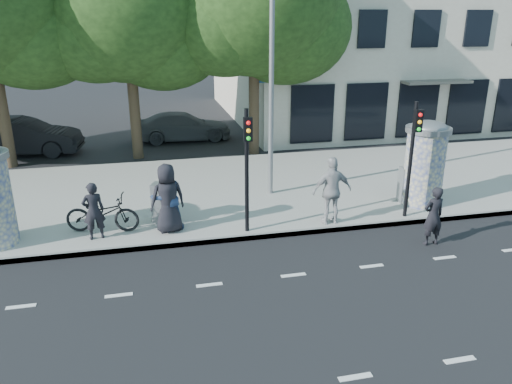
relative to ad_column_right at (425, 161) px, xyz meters
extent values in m
plane|color=black|center=(-5.20, -4.70, -1.54)|extent=(120.00, 120.00, 0.00)
cube|color=gray|center=(-5.20, 2.80, -1.46)|extent=(40.00, 8.00, 0.15)
cube|color=slate|center=(-5.20, -1.15, -1.46)|extent=(40.00, 0.10, 0.16)
cube|color=silver|center=(-5.20, -6.90, -1.53)|extent=(32.00, 0.12, 0.01)
cube|color=silver|center=(-5.20, -3.30, -1.53)|extent=(32.00, 0.12, 0.01)
cylinder|color=beige|center=(0.00, 0.00, -0.24)|extent=(1.20, 1.20, 2.30)
cylinder|color=slate|center=(0.00, 0.00, 0.99)|extent=(1.36, 1.36, 0.16)
ellipsoid|color=slate|center=(0.00, 0.00, 1.07)|extent=(1.10, 1.10, 0.38)
cylinder|color=black|center=(-5.80, -0.85, 0.31)|extent=(0.11, 0.11, 3.40)
cube|color=black|center=(-5.80, -1.03, 1.51)|extent=(0.22, 0.14, 0.62)
cylinder|color=black|center=(-1.00, -0.85, 0.31)|extent=(0.11, 0.11, 3.40)
cube|color=black|center=(-1.00, -1.03, 1.51)|extent=(0.22, 0.14, 0.62)
cylinder|color=slate|center=(-4.40, 2.00, 2.61)|extent=(0.16, 0.16, 8.00)
cylinder|color=#38281C|center=(-13.70, 7.80, 0.82)|extent=(0.44, 0.44, 4.73)
cylinder|color=#38281C|center=(-8.70, 8.00, 0.67)|extent=(0.44, 0.44, 4.41)
ellipsoid|color=black|center=(-8.70, 8.00, 4.54)|extent=(6.80, 6.80, 5.78)
cylinder|color=#38281C|center=(-3.70, 7.60, 0.76)|extent=(0.44, 0.44, 4.59)
ellipsoid|color=black|center=(-3.70, 7.60, 4.79)|extent=(7.00, 7.00, 5.95)
cube|color=#BAAE9C|center=(6.80, 15.30, 4.46)|extent=(20.00, 15.00, 12.00)
cube|color=black|center=(6.80, 7.75, 0.06)|extent=(18.00, 0.10, 2.60)
cube|color=#59544C|center=(4.80, 7.40, 1.36)|extent=(3.20, 0.90, 0.12)
cube|color=#194C8C|center=(-2.70, 7.75, 1.66)|extent=(1.60, 0.06, 0.30)
imported|color=black|center=(-7.90, -0.39, -0.43)|extent=(1.04, 0.78, 1.92)
imported|color=black|center=(-9.84, -0.44, -0.60)|extent=(0.64, 0.49, 1.57)
imported|color=navy|center=(-7.92, -0.26, -0.45)|extent=(1.07, 0.93, 1.87)
imported|color=#A5A5A8|center=(-3.35, -0.85, -0.41)|extent=(1.17, 0.70, 1.96)
imported|color=black|center=(-1.13, -2.49, -0.73)|extent=(0.62, 0.44, 1.62)
imported|color=black|center=(-9.67, 0.00, -0.86)|extent=(1.12, 2.10, 1.05)
cube|color=gray|center=(-8.02, 0.32, -0.81)|extent=(0.66, 0.57, 1.15)
cube|color=gray|center=(-0.36, 0.22, -0.82)|extent=(0.58, 0.45, 1.14)
imported|color=black|center=(-13.55, 9.60, -0.74)|extent=(2.22, 5.02, 1.60)
imported|color=#505357|center=(-6.53, 10.81, -0.87)|extent=(1.90, 4.63, 1.34)
camera|label=1|loc=(-8.39, -13.26, 4.29)|focal=35.00mm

